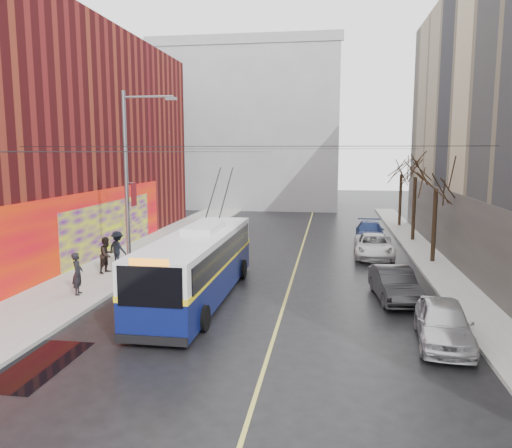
{
  "coord_description": "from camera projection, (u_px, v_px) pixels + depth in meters",
  "views": [
    {
      "loc": [
        3.3,
        -12.46,
        6.2
      ],
      "look_at": [
        -0.12,
        10.26,
        2.87
      ],
      "focal_mm": 35.0,
      "sensor_mm": 36.0,
      "label": 1
    }
  ],
  "objects": [
    {
      "name": "building_far",
      "position": [
        250.0,
        127.0,
        57.18
      ],
      "size": [
        20.5,
        12.1,
        18.0
      ],
      "color": "gray",
      "rests_on": "ground"
    },
    {
      "name": "pedestrian_a",
      "position": [
        78.0,
        274.0,
        21.21
      ],
      "size": [
        0.6,
        0.76,
        1.83
      ],
      "primitive_type": "imported",
      "rotation": [
        0.0,
        0.0,
        1.85
      ],
      "color": "black",
      "rests_on": "sidewalk_left"
    },
    {
      "name": "tree_mid",
      "position": [
        416.0,
        166.0,
        34.0
      ],
      "size": [
        3.2,
        3.2,
        6.68
      ],
      "color": "black",
      "rests_on": "ground"
    },
    {
      "name": "ground",
      "position": [
        204.0,
        382.0,
        13.57
      ],
      "size": [
        140.0,
        140.0,
        0.0
      ],
      "primitive_type": "plane",
      "color": "black",
      "rests_on": "ground"
    },
    {
      "name": "lane_line",
      "position": [
        296.0,
        267.0,
        27.05
      ],
      "size": [
        0.12,
        50.0,
        0.01
      ],
      "primitive_type": "cube",
      "color": "#BFB74C",
      "rests_on": "ground"
    },
    {
      "name": "parked_car_c",
      "position": [
        374.0,
        246.0,
        29.54
      ],
      "size": [
        2.38,
        4.92,
        1.35
      ],
      "primitive_type": "imported",
      "rotation": [
        0.0,
        0.0,
        -0.03
      ],
      "color": "silver",
      "rests_on": "ground"
    },
    {
      "name": "following_car",
      "position": [
        213.0,
        236.0,
        32.72
      ],
      "size": [
        2.19,
        4.37,
        1.43
      ],
      "primitive_type": "imported",
      "rotation": [
        0.0,
        0.0,
        0.12
      ],
      "color": "#A9A9AE",
      "rests_on": "ground"
    },
    {
      "name": "tree_near",
      "position": [
        437.0,
        174.0,
        27.19
      ],
      "size": [
        3.2,
        3.2,
        6.4
      ],
      "color": "black",
      "rests_on": "ground"
    },
    {
      "name": "pedestrian_b",
      "position": [
        107.0,
        255.0,
        25.07
      ],
      "size": [
        0.91,
        1.04,
        1.82
      ],
      "primitive_type": "imported",
      "rotation": [
        0.0,
        0.0,
        1.29
      ],
      "color": "black",
      "rests_on": "sidewalk_left"
    },
    {
      "name": "parked_car_a",
      "position": [
        443.0,
        323.0,
        16.14
      ],
      "size": [
        2.08,
        4.32,
        1.42
      ],
      "primitive_type": "imported",
      "rotation": [
        0.0,
        0.0,
        -0.1
      ],
      "color": "silver",
      "rests_on": "ground"
    },
    {
      "name": "pedestrian_c",
      "position": [
        118.0,
        248.0,
        26.79
      ],
      "size": [
        1.36,
        1.12,
        1.84
      ],
      "primitive_type": "imported",
      "rotation": [
        0.0,
        0.0,
        2.7
      ],
      "color": "black",
      "rests_on": "sidewalk_left"
    },
    {
      "name": "puddle",
      "position": [
        33.0,
        364.0,
        14.66
      ],
      "size": [
        2.06,
        3.69,
        0.01
      ],
      "primitive_type": "cube",
      "color": "black",
      "rests_on": "ground"
    },
    {
      "name": "parked_car_d",
      "position": [
        370.0,
        232.0,
        34.7
      ],
      "size": [
        2.13,
        4.83,
        1.38
      ],
      "primitive_type": "imported",
      "rotation": [
        0.0,
        0.0,
        -0.04
      ],
      "color": "navy",
      "rests_on": "ground"
    },
    {
      "name": "tree_far",
      "position": [
        402.0,
        165.0,
        40.86
      ],
      "size": [
        3.2,
        3.2,
        6.57
      ],
      "color": "black",
      "rests_on": "ground"
    },
    {
      "name": "pigeons_flying",
      "position": [
        208.0,
        129.0,
        23.35
      ],
      "size": [
        3.8,
        2.82,
        1.8
      ],
      "color": "slate"
    },
    {
      "name": "sidewalk_right",
      "position": [
        449.0,
        280.0,
        23.98
      ],
      "size": [
        2.0,
        60.0,
        0.15
      ],
      "primitive_type": "cube",
      "color": "gray",
      "rests_on": "ground"
    },
    {
      "name": "parked_car_b",
      "position": [
        394.0,
        284.0,
        20.96
      ],
      "size": [
        1.92,
        4.31,
        1.37
      ],
      "primitive_type": "imported",
      "rotation": [
        0.0,
        0.0,
        0.11
      ],
      "color": "black",
      "rests_on": "ground"
    },
    {
      "name": "streetlight_pole",
      "position": [
        130.0,
        181.0,
        23.56
      ],
      "size": [
        2.65,
        0.6,
        9.0
      ],
      "color": "slate",
      "rests_on": "ground"
    },
    {
      "name": "sidewalk_left",
      "position": [
        114.0,
        268.0,
        26.48
      ],
      "size": [
        4.0,
        60.0,
        0.15
      ],
      "primitive_type": "cube",
      "color": "gray",
      "rests_on": "ground"
    },
    {
      "name": "catenary_wires",
      "position": [
        225.0,
        151.0,
        27.5
      ],
      "size": [
        18.0,
        60.0,
        0.22
      ],
      "color": "black"
    },
    {
      "name": "trolleybus",
      "position": [
        198.0,
        264.0,
        21.0
      ],
      "size": [
        2.75,
        11.46,
        5.4
      ],
      "rotation": [
        0.0,
        0.0,
        -0.01
      ],
      "color": "#091148",
      "rests_on": "ground"
    }
  ]
}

